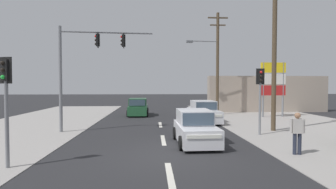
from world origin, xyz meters
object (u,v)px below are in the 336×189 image
Objects in this scene: utility_pole_background_right at (216,60)px; pedestrian_at_kerb at (297,131)px; shopping_plaza_sign at (273,82)px; sedan_crossing_left at (203,113)px; traffic_signal_mast at (84,59)px; hatchback_receding_far at (138,108)px; utility_pole_midground_right at (275,32)px; pedestal_signal_left_kerb at (6,93)px; hatchback_kerbside_parked at (195,128)px; pedestal_signal_right_kerb at (260,90)px.

utility_pole_background_right is 14.35m from pedestrian_at_kerb.
sedan_crossing_left is at bearing -157.36° from shopping_plaza_sign.
traffic_signal_mast is 9.10m from hatchback_receding_far.
hatchback_receding_far is 0.85× the size of sedan_crossing_left.
utility_pole_midground_right reaches higher than shopping_plaza_sign.
pedestal_signal_left_kerb reaches higher than sedan_crossing_left.
hatchback_kerbside_parked is 2.26× the size of pedestrian_at_kerb.
utility_pole_background_right reaches higher than pedestal_signal_left_kerb.
traffic_signal_mast is at bearing 178.08° from utility_pole_midground_right.
pedestrian_at_kerb is at bearing -30.76° from traffic_signal_mast.
hatchback_receding_far is (-11.35, 1.87, -2.28)m from shopping_plaza_sign.
utility_pole_midground_right is 12.85m from hatchback_receding_far.
utility_pole_midground_right reaches higher than sedan_crossing_left.
shopping_plaza_sign is (13.96, 6.13, -1.16)m from traffic_signal_mast.
pedestal_signal_right_kerb is 0.83× the size of sedan_crossing_left.
hatchback_receding_far is (3.34, 14.63, -1.71)m from pedestal_signal_left_kerb.
pedestal_signal_right_kerb is 4.29m from pedestrian_at_kerb.
sedan_crossing_left is at bearing 50.57° from pedestal_signal_left_kerb.
utility_pole_midground_right is 2.56× the size of sedan_crossing_left.
traffic_signal_mast is (-10.94, 0.37, -1.60)m from utility_pole_midground_right.
shopping_plaza_sign is at bearing -25.12° from utility_pole_background_right.
utility_pole_midground_right is 8.68m from utility_pole_background_right.
traffic_signal_mast is 9.91m from pedestal_signal_right_kerb.
sedan_crossing_left is (-2.05, -4.70, -4.24)m from utility_pole_background_right.
sedan_crossing_left is (-6.40, -2.67, -2.28)m from shopping_plaza_sign.
pedestal_signal_right_kerb is at bearing 25.94° from pedestal_signal_left_kerb.
utility_pole_midground_right is 2.99× the size of hatchback_kerbside_parked.
hatchback_kerbside_parked is at bearing -104.07° from sedan_crossing_left.
pedestal_signal_left_kerb is at bearing -96.36° from traffic_signal_mast.
pedestal_signal_left_kerb is (-10.36, -5.04, 0.00)m from pedestal_signal_right_kerb.
pedestrian_at_kerb is (9.41, -5.60, -3.22)m from traffic_signal_mast.
hatchback_kerbside_parked is at bearing -130.46° from shopping_plaza_sign.
sedan_crossing_left is (-3.39, 3.83, -5.04)m from utility_pole_midground_right.
utility_pole_background_right is (-1.33, 8.54, -0.80)m from utility_pole_midground_right.
traffic_signal_mast is 15.29m from shopping_plaza_sign.
traffic_signal_mast reaches higher than pedestal_signal_right_kerb.
utility_pole_background_right is at bearing 154.88° from shopping_plaza_sign.
utility_pole_midground_right reaches higher than pedestal_signal_right_kerb.
utility_pole_midground_right is at bearing -114.87° from shopping_plaza_sign.
shopping_plaza_sign is 12.71m from hatchback_kerbside_parked.
pedestal_signal_left_kerb is 2.18× the size of pedestrian_at_kerb.
pedestrian_at_kerb is (1.85, -9.06, 0.22)m from sedan_crossing_left.
utility_pole_midground_right is 7.78m from hatchback_kerbside_parked.
pedestal_signal_left_kerb reaches higher than hatchback_kerbside_parked.
utility_pole_background_right is 10.07m from pedestal_signal_right_kerb.
utility_pole_background_right is 2.49× the size of hatchback_kerbside_parked.
utility_pole_midground_right is 7.28m from pedestrian_at_kerb.
hatchback_kerbside_parked is (6.58, 3.24, -1.71)m from pedestal_signal_left_kerb.
traffic_signal_mast is 1.39× the size of sedan_crossing_left.
hatchback_receding_far is at bearing 77.13° from pedestal_signal_left_kerb.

